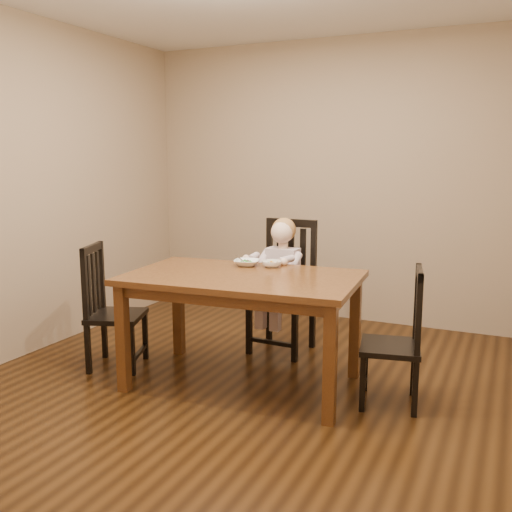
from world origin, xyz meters
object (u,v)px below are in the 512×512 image
at_px(chair_child, 284,288).
at_px(bowl_peas, 247,263).
at_px(chair_right, 398,340).
at_px(bowl_veg, 272,264).
at_px(dining_table, 242,288).
at_px(toddler, 282,272).
at_px(chair_left, 110,309).

bearing_deg(chair_child, bowl_peas, 81.43).
relative_size(chair_right, bowl_veg, 6.06).
bearing_deg(bowl_peas, dining_table, -69.67).
distance_m(dining_table, toddler, 0.76).
height_order(chair_left, bowl_peas, chair_left).
height_order(toddler, bowl_peas, toddler).
height_order(dining_table, bowl_peas, bowl_peas).
bearing_deg(bowl_veg, toddler, 102.40).
bearing_deg(bowl_veg, chair_child, 100.81).
height_order(chair_child, chair_right, chair_child).
bearing_deg(dining_table, toddler, 91.34).
bearing_deg(toddler, bowl_veg, 104.33).
relative_size(chair_left, bowl_veg, 6.32).
distance_m(chair_left, bowl_peas, 1.10).
xyz_separation_m(chair_child, bowl_peas, (-0.10, -0.52, 0.30)).
distance_m(chair_right, bowl_veg, 1.07).
relative_size(dining_table, chair_right, 1.82).
xyz_separation_m(chair_child, chair_right, (1.07, -0.70, -0.08)).
bearing_deg(bowl_peas, chair_child, 79.50).
height_order(chair_right, toddler, toddler).
bearing_deg(chair_child, bowl_veg, 102.74).
xyz_separation_m(chair_left, bowl_veg, (1.14, 0.45, 0.36)).
relative_size(chair_child, chair_left, 1.14).
bearing_deg(bowl_peas, bowl_veg, 10.75).
relative_size(dining_table, chair_left, 1.75).
relative_size(toddler, bowl_peas, 3.10).
distance_m(dining_table, bowl_veg, 0.36).
distance_m(dining_table, chair_child, 0.84).
height_order(chair_child, toddler, chair_child).
height_order(chair_right, bowl_veg, chair_right).
xyz_separation_m(dining_table, toddler, (-0.02, 0.76, -0.03)).
xyz_separation_m(chair_left, bowl_peas, (0.96, 0.41, 0.36)).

